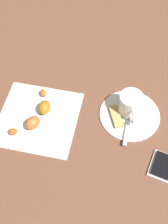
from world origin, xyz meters
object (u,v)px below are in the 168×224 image
teaspoon (130,116)px  sugar_packet (116,116)px  saucer (130,115)px  napkin (38,118)px  espresso_cup (130,104)px  croissant (37,115)px

teaspoon → sugar_packet: size_ratio=1.93×
saucer → napkin: bearing=-169.4°
saucer → espresso_cup: size_ratio=1.82×
espresso_cup → teaspoon: espresso_cup is taller
croissant → saucer: bearing=10.8°
saucer → croissant: bearing=-169.2°
teaspoon → croissant: (-0.22, -0.03, 0.01)m
teaspoon → croissant: size_ratio=0.84×
espresso_cup → croissant: (-0.22, -0.05, -0.02)m
saucer → teaspoon: 0.01m
teaspoon → napkin: teaspoon is taller
espresso_cup → saucer: bearing=-67.4°
napkin → espresso_cup: bearing=12.7°
napkin → croissant: 0.02m
teaspoon → napkin: (-0.22, -0.03, -0.01)m
saucer → espresso_cup: (-0.00, 0.01, 0.03)m
saucer → espresso_cup: espresso_cup is taller
croissant → sugar_packet: bearing=8.4°
espresso_cup → sugar_packet: size_ratio=1.30×
sugar_packet → croissant: 0.19m
napkin → croissant: (0.00, -0.00, 0.02)m
espresso_cup → croissant: 0.23m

